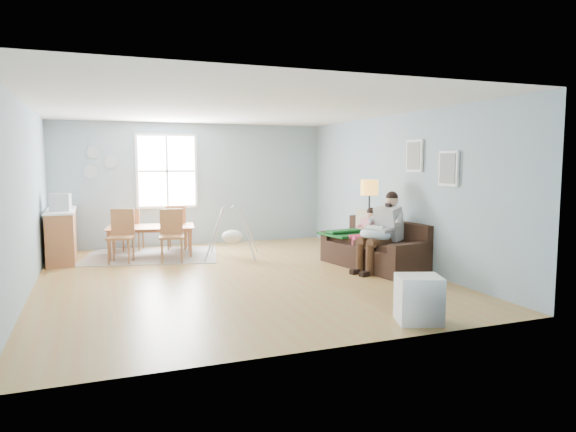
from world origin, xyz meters
name	(u,v)px	position (x,y,z in m)	size (l,w,h in m)	color
room	(234,125)	(0.00, 0.00, 2.42)	(8.40, 9.40, 3.90)	#AF7B3E
window	(167,171)	(-0.60, 3.46, 1.65)	(1.32, 0.08, 1.62)	white
pictures	(431,162)	(2.97, -1.05, 1.85)	(0.05, 1.34, 0.74)	white
wall_plates	(98,163)	(-2.00, 3.47, 1.83)	(0.67, 0.02, 0.66)	#93A8B1
sofa	(376,251)	(2.51, -0.19, 0.29)	(1.22, 2.15, 0.82)	black
green_throw	(349,234)	(2.31, 0.46, 0.52)	(0.93, 0.80, 0.04)	#13551B
beige_pillow	(367,222)	(2.62, 0.37, 0.73)	(0.13, 0.46, 0.46)	tan
father	(383,229)	(2.44, -0.51, 0.72)	(1.02, 0.64, 1.35)	gray
nursing_pillow	(375,235)	(2.28, -0.53, 0.63)	(0.52, 0.52, 0.14)	#C9E7FB
infant	(374,229)	(2.27, -0.50, 0.73)	(0.27, 0.38, 0.14)	silver
toddler	(367,227)	(2.40, -0.02, 0.70)	(0.54, 0.29, 0.84)	white
floor_lamp	(369,195)	(2.47, 0.02, 1.27)	(0.31, 0.31, 1.53)	black
storage_cube	(418,299)	(1.35, -3.09, 0.27)	(0.61, 0.57, 0.54)	white
rug	(152,255)	(-1.08, 2.35, 0.01)	(2.53, 1.92, 0.01)	gray
dining_table	(151,241)	(-1.08, 2.35, 0.29)	(1.66, 0.93, 0.59)	#9C5433
chair_sw	(122,232)	(-1.66, 1.85, 0.56)	(0.55, 0.55, 0.98)	brown
chair_se	(171,232)	(-0.78, 1.65, 0.56)	(0.50, 0.50, 0.97)	brown
chair_nw	(132,227)	(-1.39, 3.07, 0.50)	(0.52, 0.52, 0.89)	brown
chair_ne	(177,225)	(-0.50, 2.86, 0.54)	(0.52, 0.52, 0.94)	brown
counter	(62,234)	(-2.70, 2.50, 0.49)	(0.51, 1.72, 0.96)	#9C5433
monitor	(60,202)	(-2.69, 2.17, 1.12)	(0.36, 0.35, 0.32)	#B0B0B5
baby_swing	(232,235)	(0.36, 1.58, 0.44)	(1.23, 1.24, 0.98)	#B0B0B5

